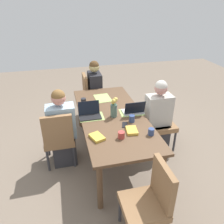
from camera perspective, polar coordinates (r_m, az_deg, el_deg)
The scene contains 22 objects.
ground_plane at distance 3.80m, azimuth -0.00°, elevation -10.36°, with size 10.00×10.00×0.00m, color #756656.
dining_table at distance 3.43m, azimuth -0.00°, elevation -1.79°, with size 2.15×0.94×0.72m.
chair_near_left_near at distance 3.39m, azimuth -13.28°, elevation -6.03°, with size 0.44×0.44×0.90m.
person_near_left_near at distance 3.44m, azimuth -12.37°, elevation -4.86°, with size 0.36×0.40×1.19m.
chair_head_left_left_mid at distance 4.71m, azimuth -5.29°, elevation 4.67°, with size 0.44×0.44×0.90m.
person_head_left_left_mid at distance 4.66m, azimuth -4.27°, elevation 4.79°, with size 0.40×0.36×1.19m.
chair_far_left_far at distance 3.84m, azimuth 11.74°, elevation -1.58°, with size 0.44×0.44×0.90m.
person_far_left_far at distance 3.74m, azimuth 11.42°, elevation -1.87°, with size 0.36×0.40×1.19m.
chair_head_right_right_near at distance 2.49m, azimuth 9.73°, elevation -20.76°, with size 0.44×0.44×0.90m.
flower_vase at distance 3.29m, azimuth 0.49°, elevation 1.12°, with size 0.10×0.11×0.30m.
placemat_near_left_near at distance 3.35m, azimuth -5.22°, elevation -1.25°, with size 0.36×0.26×0.00m, color #9EBC66.
placemat_head_left_left_mid at distance 3.94m, azimuth -2.36°, elevation 3.53°, with size 0.36×0.26×0.00m, color #9EBC66.
placemat_far_left_far at distance 3.48m, azimuth 4.95°, elevation -0.06°, with size 0.36×0.26×0.00m, color #9EBC66.
laptop_far_left_far at distance 3.44m, azimuth 5.44°, elevation 0.40°, with size 0.22×0.32×0.21m.
laptop_near_left_near at distance 3.35m, azimuth -5.65°, elevation -0.45°, with size 0.22×0.32×0.21m.
coffee_mug_near_left at distance 2.96m, azimuth 9.84°, elevation -4.91°, with size 0.08×0.08×0.09m, color #33477A.
coffee_mug_near_right at distance 3.21m, azimuth 5.03°, elevation -1.66°, with size 0.08×0.08×0.10m, color #33477A.
coffee_mug_centre_left at distance 3.72m, azimuth -7.18°, elevation 2.65°, with size 0.09×0.09×0.11m, color #232328.
coffee_mug_centre_right at distance 2.86m, azimuth 2.36°, elevation -5.81°, with size 0.09×0.09×0.09m, color #AD3D38.
book_red_cover at distance 2.87m, azimuth -3.80°, elevation -6.33°, with size 0.20×0.14×0.04m, color gold.
book_blue_cover at distance 3.00m, azimuth 4.99°, elevation -4.66°, with size 0.20×0.14×0.03m, color gold.
phone_black at distance 3.14m, azimuth 3.24°, elevation -3.26°, with size 0.15×0.07×0.01m, color black.
Camera 1 is at (2.89, -0.71, 2.35)m, focal length 36.28 mm.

